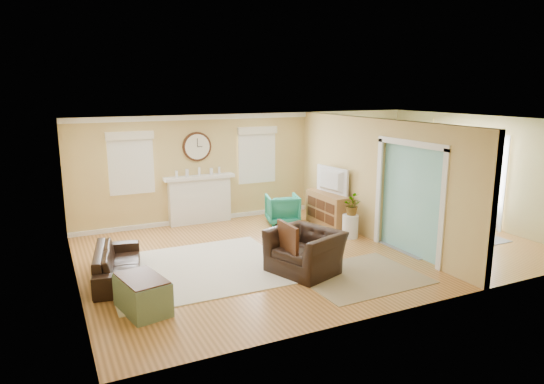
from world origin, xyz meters
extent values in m
plane|color=brown|center=(0.00, 0.00, 0.00)|extent=(9.00, 9.00, 0.00)
cube|color=tan|center=(0.00, 3.00, 1.30)|extent=(9.00, 0.02, 2.60)
cube|color=tan|center=(0.00, -3.00, 1.30)|extent=(9.00, 0.02, 2.60)
cube|color=tan|center=(-4.50, 0.00, 1.30)|extent=(0.02, 6.00, 2.60)
cube|color=tan|center=(4.50, 0.00, 1.30)|extent=(0.02, 6.00, 2.60)
cube|color=white|center=(0.00, 0.00, 2.60)|extent=(9.00, 6.00, 0.02)
cube|color=tan|center=(1.50, 1.40, 1.30)|extent=(0.12, 3.20, 2.60)
cube|color=tan|center=(1.50, -2.50, 1.30)|extent=(0.12, 1.00, 2.60)
cube|color=tan|center=(1.50, -1.10, 2.40)|extent=(0.12, 1.80, 0.40)
cube|color=white|center=(1.43, -0.20, 1.10)|extent=(0.04, 0.12, 2.20)
cube|color=white|center=(1.43, -2.00, 1.10)|extent=(0.04, 0.12, 2.20)
cube|color=white|center=(1.43, -1.10, 2.20)|extent=(0.04, 1.92, 0.12)
cube|color=#7AC9C4|center=(1.57, 0.00, 1.30)|extent=(0.02, 6.00, 2.60)
cube|color=white|center=(-1.50, 2.88, 0.55)|extent=(1.50, 0.24, 1.10)
cube|color=white|center=(-1.50, 2.85, 1.13)|extent=(1.70, 0.30, 0.08)
cube|color=black|center=(-1.50, 2.98, 0.50)|extent=(0.85, 0.02, 0.75)
cube|color=gold|center=(-1.50, 2.87, 0.42)|extent=(0.85, 0.02, 0.62)
cylinder|color=#4E2915|center=(-1.50, 2.97, 1.85)|extent=(0.70, 0.06, 0.70)
cylinder|color=silver|center=(-1.50, 2.94, 1.85)|extent=(0.60, 0.01, 0.60)
cube|color=black|center=(-1.50, 2.93, 1.95)|extent=(0.02, 0.01, 0.20)
cube|color=black|center=(-1.44, 2.93, 1.85)|extent=(0.12, 0.01, 0.02)
cube|color=white|center=(-3.05, 2.98, 1.55)|extent=(0.90, 0.03, 1.30)
cube|color=white|center=(-3.05, 2.95, 1.55)|extent=(1.00, 0.04, 1.40)
cube|color=beige|center=(-3.05, 2.91, 2.18)|extent=(1.05, 0.10, 0.18)
cube|color=white|center=(0.05, 2.98, 1.55)|extent=(0.90, 0.03, 1.30)
cube|color=white|center=(0.05, 2.95, 1.55)|extent=(1.00, 0.04, 1.40)
cube|color=beige|center=(0.05, 2.91, 2.18)|extent=(1.05, 0.10, 0.18)
cube|color=white|center=(4.47, 0.00, 1.10)|extent=(0.03, 1.60, 2.10)
cube|color=white|center=(4.44, 0.00, 1.10)|extent=(0.03, 1.70, 2.20)
cylinder|color=gold|center=(3.00, 0.00, 2.45)|extent=(0.02, 0.02, 0.30)
sphere|color=white|center=(3.00, 0.00, 2.20)|extent=(0.30, 0.30, 0.30)
cube|color=beige|center=(-2.47, -0.10, 0.01)|extent=(3.19, 2.77, 0.02)
cube|color=#998162|center=(-0.03, -1.65, 0.01)|extent=(2.10, 1.74, 0.01)
cube|color=gray|center=(2.75, 0.16, 0.01)|extent=(2.60, 3.25, 0.01)
imported|color=black|center=(-3.84, 0.08, 0.27)|extent=(1.04, 1.98, 0.55)
imported|color=black|center=(-0.79, -1.03, 0.38)|extent=(1.36, 1.45, 0.76)
imported|color=#137B66|center=(0.29, 1.99, 0.35)|extent=(0.92, 0.93, 0.70)
cube|color=gray|center=(-3.70, -1.37, 0.25)|extent=(0.73, 1.01, 0.51)
cube|color=#4E2915|center=(-3.70, -1.37, 0.52)|extent=(0.70, 0.96, 0.02)
cube|color=olive|center=(1.16, 1.28, 0.40)|extent=(0.45, 1.36, 0.80)
cube|color=#4E2915|center=(0.92, 0.87, 0.55)|extent=(0.01, 0.36, 0.22)
cube|color=#4E2915|center=(0.92, 0.87, 0.28)|extent=(0.01, 0.36, 0.22)
cube|color=#4E2915|center=(0.92, 1.28, 0.55)|extent=(0.01, 0.36, 0.22)
cube|color=#4E2915|center=(0.92, 1.28, 0.28)|extent=(0.01, 0.36, 0.22)
cube|color=#4E2915|center=(0.92, 1.69, 0.55)|extent=(0.01, 0.36, 0.22)
cube|color=#4E2915|center=(0.92, 1.69, 0.28)|extent=(0.01, 0.36, 0.22)
imported|color=black|center=(1.14, 1.28, 1.11)|extent=(0.28, 1.08, 0.62)
cylinder|color=white|center=(1.10, 0.30, 0.26)|extent=(0.35, 0.35, 0.51)
imported|color=#337F33|center=(1.10, 0.30, 0.74)|extent=(0.43, 0.47, 0.45)
imported|color=#4E2915|center=(2.75, 0.16, 0.34)|extent=(1.27, 2.03, 0.68)
cube|color=gray|center=(2.69, 1.29, 0.45)|extent=(0.49, 0.49, 0.05)
cube|color=gray|center=(2.69, 1.29, 0.70)|extent=(0.42, 0.13, 0.50)
cylinder|color=black|center=(2.89, 1.43, 0.21)|extent=(0.03, 0.03, 0.42)
cylinder|color=black|center=(2.82, 1.09, 0.21)|extent=(0.03, 0.03, 0.42)
cylinder|color=black|center=(2.55, 1.49, 0.21)|extent=(0.03, 0.03, 0.42)
cylinder|color=black|center=(2.49, 1.16, 0.21)|extent=(0.03, 0.03, 0.42)
cube|color=gray|center=(2.83, -0.95, 0.42)|extent=(0.43, 0.43, 0.05)
cube|color=gray|center=(2.83, -0.95, 0.65)|extent=(0.39, 0.09, 0.47)
cylinder|color=black|center=(2.69, -1.12, 0.20)|extent=(0.03, 0.03, 0.39)
cylinder|color=black|center=(2.66, -0.81, 0.20)|extent=(0.03, 0.03, 0.39)
cylinder|color=black|center=(3.01, -1.09, 0.20)|extent=(0.03, 0.03, 0.39)
cylinder|color=black|center=(2.97, -0.77, 0.20)|extent=(0.03, 0.03, 0.39)
cube|color=white|center=(2.20, 0.11, 0.42)|extent=(0.46, 0.46, 0.05)
cube|color=white|center=(2.20, 0.11, 0.65)|extent=(0.13, 0.39, 0.47)
cylinder|color=black|center=(2.08, 0.30, 0.20)|extent=(0.03, 0.03, 0.39)
cylinder|color=black|center=(2.39, 0.24, 0.20)|extent=(0.03, 0.03, 0.39)
cylinder|color=black|center=(2.02, -0.01, 0.20)|extent=(0.03, 0.03, 0.39)
cylinder|color=black|center=(2.33, -0.07, 0.20)|extent=(0.03, 0.03, 0.39)
cube|color=gray|center=(3.47, 0.21, 0.48)|extent=(0.48, 0.48, 0.05)
cube|color=gray|center=(3.47, 0.21, 0.75)|extent=(0.08, 0.45, 0.54)
cylinder|color=black|center=(3.67, 0.04, 0.22)|extent=(0.03, 0.03, 0.45)
cylinder|color=black|center=(3.30, 0.02, 0.22)|extent=(0.03, 0.03, 0.45)
cylinder|color=black|center=(3.64, 0.41, 0.22)|extent=(0.03, 0.03, 0.45)
cylinder|color=black|center=(3.28, 0.38, 0.22)|extent=(0.03, 0.03, 0.45)
camera|label=1|loc=(-4.85, -8.15, 3.22)|focal=32.00mm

